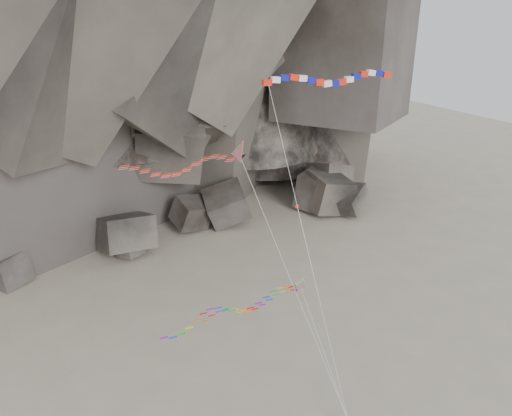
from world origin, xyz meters
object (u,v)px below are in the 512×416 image
delta_kite (177,165)px  parafoil_kite (229,310)px  pennant_kite (309,257)px  banner_kite (329,81)px

delta_kite → parafoil_kite: size_ratio=1.63×
delta_kite → pennant_kite: size_ratio=1.56×
delta_kite → parafoil_kite: (5.24, 2.42, -16.16)m
banner_kite → pennant_kite: 17.96m
delta_kite → parafoil_kite: delta_kite is taller
banner_kite → parafoil_kite: size_ratio=1.93×
banner_kite → parafoil_kite: banner_kite is taller
banner_kite → pennant_kite: size_ratio=1.84×
banner_kite → parafoil_kite: bearing=158.4°
banner_kite → pennant_kite: (1.24, 3.27, -17.62)m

